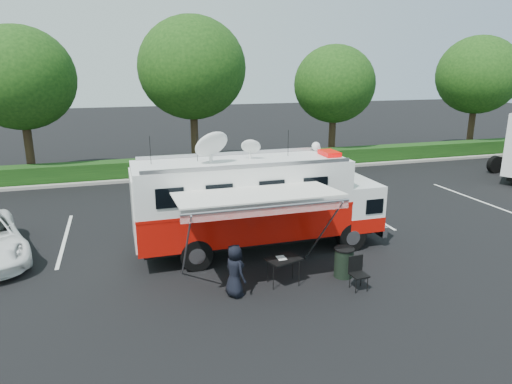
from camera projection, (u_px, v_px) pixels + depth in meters
ground_plane at (260, 249)px, 15.62m from camera, size 120.00×120.00×0.00m
back_border at (213, 85)px, 26.50m from camera, size 60.00×6.14×8.87m
stall_lines at (226, 223)px, 18.24m from camera, size 24.12×5.50×0.01m
command_truck at (258, 201)px, 15.14m from camera, size 8.32×2.29×4.00m
awning at (258, 198)px, 12.51m from camera, size 4.54×2.37×2.75m
person at (235, 295)px, 12.47m from camera, size 0.71×0.84×1.47m
folding_table at (284, 260)px, 12.92m from camera, size 1.09×0.91×0.80m
folding_chair at (357, 270)px, 12.75m from camera, size 0.47×0.49×0.94m
trash_bin at (344, 262)px, 13.48m from camera, size 0.60×0.60×0.90m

